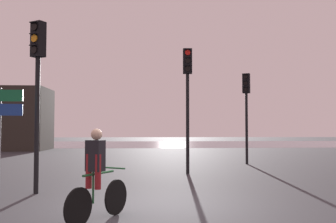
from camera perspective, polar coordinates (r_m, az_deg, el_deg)
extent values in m
plane|color=#333338|center=(7.92, -1.59, -14.43)|extent=(120.00, 120.00, 0.00)
cube|color=slate|center=(38.65, -2.95, -4.97)|extent=(80.00, 16.00, 0.01)
cylinder|color=black|center=(17.46, 11.89, -2.54)|extent=(0.12, 0.12, 3.24)
cube|color=black|center=(17.58, 11.83, 4.22)|extent=(0.39, 0.36, 0.90)
cylinder|color=black|center=(17.48, 11.73, 5.21)|extent=(0.18, 0.11, 0.19)
cube|color=black|center=(17.48, 11.72, 5.57)|extent=(0.22, 0.19, 0.02)
cylinder|color=black|center=(17.45, 11.74, 4.27)|extent=(0.18, 0.11, 0.19)
cube|color=black|center=(17.44, 11.73, 4.63)|extent=(0.22, 0.19, 0.02)
cylinder|color=black|center=(17.42, 11.75, 3.32)|extent=(0.18, 0.11, 0.19)
cube|color=black|center=(17.41, 11.74, 3.68)|extent=(0.22, 0.19, 0.02)
cylinder|color=black|center=(13.40, 3.01, -1.84)|extent=(0.12, 0.12, 3.59)
cube|color=black|center=(13.61, 2.99, 7.66)|extent=(0.33, 0.26, 0.90)
cylinder|color=red|center=(13.53, 3.02, 8.97)|extent=(0.19, 0.04, 0.19)
cube|color=black|center=(13.54, 3.02, 9.44)|extent=(0.20, 0.13, 0.02)
cylinder|color=black|center=(13.48, 3.02, 7.76)|extent=(0.19, 0.04, 0.19)
cube|color=black|center=(13.48, 3.03, 8.24)|extent=(0.20, 0.13, 0.02)
cylinder|color=black|center=(13.43, 3.03, 6.55)|extent=(0.19, 0.04, 0.19)
cube|color=black|center=(13.43, 3.03, 7.02)|extent=(0.20, 0.13, 0.02)
cylinder|color=black|center=(9.94, -19.34, -1.92)|extent=(0.12, 0.12, 3.43)
cube|color=black|center=(10.19, -19.16, 10.34)|extent=(0.40, 0.37, 0.90)
cylinder|color=black|center=(10.17, -19.69, 12.05)|extent=(0.18, 0.12, 0.19)
cube|color=black|center=(10.19, -19.77, 12.67)|extent=(0.22, 0.20, 0.02)
cylinder|color=orange|center=(10.10, -19.72, 10.46)|extent=(0.18, 0.12, 0.19)
cube|color=black|center=(10.11, -19.79, 11.09)|extent=(0.22, 0.20, 0.02)
cylinder|color=black|center=(10.04, -19.74, 8.85)|extent=(0.18, 0.12, 0.19)
cube|color=black|center=(10.05, -19.82, 9.48)|extent=(0.22, 0.20, 0.02)
cylinder|color=black|center=(7.29, -7.93, -12.80)|extent=(0.37, 0.59, 0.66)
cylinder|color=black|center=(6.48, -13.51, -14.05)|extent=(0.37, 0.59, 0.66)
cylinder|color=#1E592D|center=(6.80, -10.51, -9.26)|extent=(0.47, 0.74, 0.04)
cylinder|color=#1E592D|center=(6.72, -11.33, -11.28)|extent=(0.04, 0.04, 0.55)
cylinder|color=#1E592D|center=(7.17, -8.14, -8.53)|extent=(0.41, 0.26, 0.03)
cylinder|color=maroon|center=(6.62, -10.63, -9.01)|extent=(0.11, 0.11, 0.60)
cylinder|color=maroon|center=(6.74, -11.98, -8.88)|extent=(0.11, 0.11, 0.60)
cube|color=black|center=(6.69, -11.02, -6.61)|extent=(0.36, 0.33, 0.54)
sphere|color=beige|center=(6.70, -10.83, -3.44)|extent=(0.20, 0.20, 0.20)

